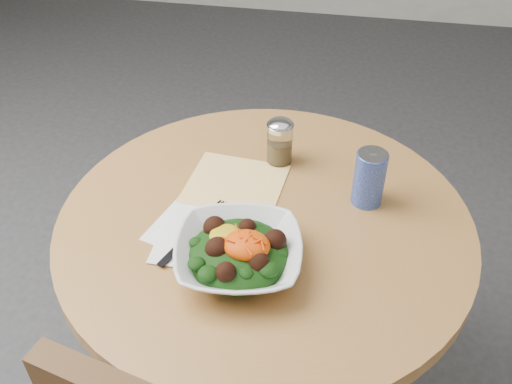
% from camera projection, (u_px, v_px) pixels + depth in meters
% --- Properties ---
extents(table, '(0.90, 0.90, 0.75)m').
position_uv_depth(table, '(264.00, 279.00, 1.36)').
color(table, black).
rests_on(table, ground).
extents(cloth_napkin, '(0.23, 0.22, 0.00)m').
position_uv_depth(cloth_napkin, '(235.00, 184.00, 1.32)').
color(cloth_napkin, '#FCA90D').
rests_on(cloth_napkin, table).
extents(paper_napkins, '(0.21, 0.22, 0.00)m').
position_uv_depth(paper_napkins, '(196.00, 233.00, 1.19)').
color(paper_napkins, white).
rests_on(paper_napkins, table).
extents(salad_bowl, '(0.28, 0.28, 0.09)m').
position_uv_depth(salad_bowl, '(239.00, 253.00, 1.10)').
color(salad_bowl, silver).
rests_on(salad_bowl, table).
extents(fork, '(0.10, 0.22, 0.00)m').
position_uv_depth(fork, '(197.00, 230.00, 1.20)').
color(fork, black).
rests_on(fork, table).
extents(spice_shaker, '(0.06, 0.06, 0.12)m').
position_uv_depth(spice_shaker, '(280.00, 142.00, 1.36)').
color(spice_shaker, silver).
rests_on(spice_shaker, table).
extents(beverage_can, '(0.07, 0.07, 0.13)m').
position_uv_depth(beverage_can, '(369.00, 178.00, 1.24)').
color(beverage_can, '#0D1A8F').
rests_on(beverage_can, table).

